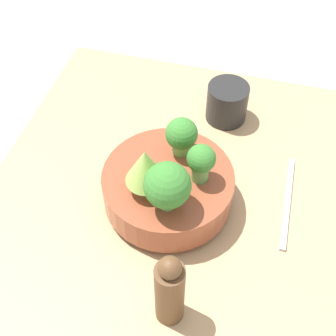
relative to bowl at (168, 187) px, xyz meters
The scene contains 10 objects.
ground_plane 0.09m from the bowl, 138.33° to the right, with size 6.00×6.00×0.00m, color silver.
table 0.07m from the bowl, 138.33° to the right, with size 0.83×0.71×0.03m.
bowl is the anchor object (origin of this frame).
broccoli_floret_left 0.10m from the bowl, 165.71° to the right, with size 0.07×0.07×0.09m.
broccoli_floret_front 0.09m from the bowl, 80.18° to the right, with size 0.05×0.05×0.07m.
broccoli_floret_right 0.09m from the bowl, ahead, with size 0.05×0.05×0.07m.
romanesco_piece_far 0.10m from the bowl, 144.28° to the left, with size 0.06×0.06×0.09m.
cup 0.24m from the bowl, 13.51° to the right, with size 0.08×0.08×0.08m.
pepper_mill 0.20m from the bowl, 164.16° to the right, with size 0.04×0.04×0.15m.
fork 0.21m from the bowl, 75.38° to the right, with size 0.20×0.01×0.01m.
Camera 1 is at (-0.43, -0.09, 0.70)m, focal length 50.00 mm.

